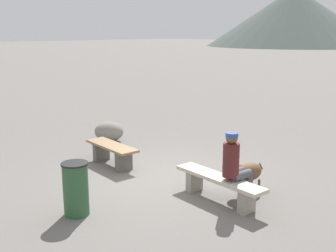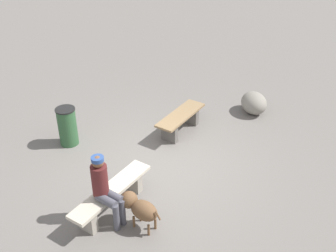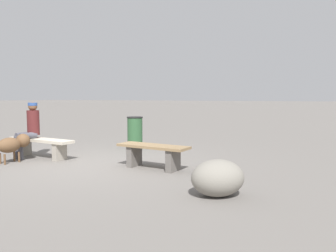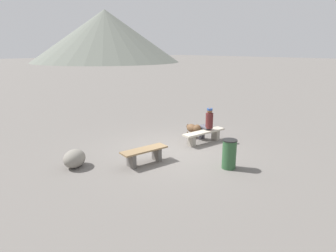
% 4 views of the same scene
% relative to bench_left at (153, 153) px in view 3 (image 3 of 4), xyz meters
% --- Properties ---
extents(ground, '(210.00, 210.00, 0.06)m').
position_rel_bench_left_xyz_m(ground, '(1.41, 0.26, -0.35)').
color(ground, slate).
extents(bench_left, '(1.54, 0.58, 0.48)m').
position_rel_bench_left_xyz_m(bench_left, '(0.00, 0.00, 0.00)').
color(bench_left, '#605B56').
rests_on(bench_left, ground).
extents(bench_right, '(1.89, 0.53, 0.46)m').
position_rel_bench_left_xyz_m(bench_right, '(2.94, 0.12, 0.00)').
color(bench_right, gray).
rests_on(bench_right, ground).
extents(seated_person, '(0.36, 0.60, 1.31)m').
position_rel_bench_left_xyz_m(seated_person, '(3.21, 0.20, 0.41)').
color(seated_person, '#511E1E').
rests_on(seated_person, ground).
extents(dog, '(0.40, 0.83, 0.61)m').
position_rel_bench_left_xyz_m(dog, '(3.06, 0.77, 0.09)').
color(dog, brown).
rests_on(dog, ground).
extents(trash_bin, '(0.44, 0.44, 0.89)m').
position_rel_bench_left_xyz_m(trash_bin, '(1.64, -1.98, 0.13)').
color(trash_bin, '#2D5633').
rests_on(trash_bin, ground).
extents(boulder, '(1.00, 0.98, 0.54)m').
position_rel_bench_left_xyz_m(boulder, '(-1.72, 1.21, -0.05)').
color(boulder, gray).
rests_on(boulder, ground).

